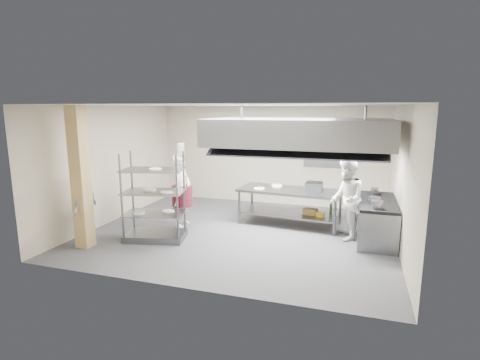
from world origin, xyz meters
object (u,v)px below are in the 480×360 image
(chef_plating, at_px, (85,208))
(griddle, at_px, (314,187))
(stockpot, at_px, (374,201))
(chef_line, at_px, (346,199))
(cooking_range, at_px, (377,221))
(chef_head, at_px, (181,190))
(island, at_px, (290,207))
(pass_rack, at_px, (154,197))

(chef_plating, relative_size, griddle, 3.84)
(griddle, relative_size, stockpot, 1.72)
(chef_line, bearing_deg, cooking_range, 96.55)
(cooking_range, relative_size, griddle, 4.87)
(chef_plating, xyz_separation_m, stockpot, (5.99, 1.82, 0.19))
(chef_head, distance_m, stockpot, 4.56)
(island, distance_m, cooking_range, 2.14)
(pass_rack, distance_m, stockpot, 4.82)
(chef_line, xyz_separation_m, chef_plating, (-5.40, -2.03, -0.13))
(cooking_range, xyz_separation_m, griddle, (-1.49, 0.56, 0.59))
(griddle, height_order, stockpot, griddle)
(pass_rack, bearing_deg, chef_plating, -165.33)
(island, bearing_deg, chef_line, -21.12)
(chef_line, distance_m, stockpot, 0.62)
(cooking_range, relative_size, chef_plating, 1.27)
(chef_line, height_order, stockpot, chef_line)
(island, bearing_deg, cooking_range, -8.42)
(pass_rack, xyz_separation_m, chef_line, (4.10, 1.34, -0.07))
(pass_rack, height_order, chef_head, pass_rack)
(chef_head, relative_size, chef_line, 0.98)
(chef_head, bearing_deg, pass_rack, 175.01)
(cooking_range, relative_size, chef_line, 1.08)
(pass_rack, bearing_deg, cooking_range, 4.56)
(island, distance_m, griddle, 0.81)
(cooking_range, relative_size, chef_head, 1.10)
(pass_rack, height_order, stockpot, pass_rack)
(pass_rack, relative_size, cooking_range, 0.99)
(cooking_range, relative_size, stockpot, 8.35)
(island, height_order, stockpot, stockpot)
(chef_plating, xyz_separation_m, griddle, (4.59, 2.78, 0.22))
(griddle, bearing_deg, chef_head, -158.82)
(chef_line, bearing_deg, pass_rack, -80.91)
(chef_head, relative_size, griddle, 4.42)
(island, relative_size, stockpot, 10.72)
(pass_rack, relative_size, chef_line, 1.07)
(chef_line, xyz_separation_m, griddle, (-0.81, 0.75, 0.09))
(chef_plating, distance_m, griddle, 5.37)
(cooking_range, height_order, chef_line, chef_line)
(chef_plating, bearing_deg, stockpot, 93.63)
(stockpot, bearing_deg, chef_line, 160.22)
(island, bearing_deg, chef_plating, -140.66)
(pass_rack, distance_m, chef_plating, 1.49)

